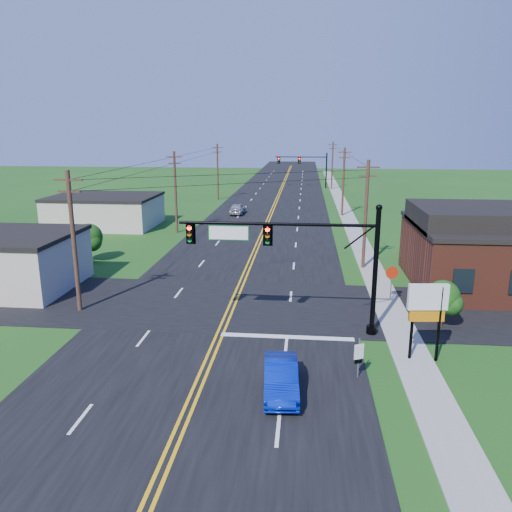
# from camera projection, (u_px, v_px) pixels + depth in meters

# --- Properties ---
(ground) EXTENTS (260.00, 260.00, 0.00)m
(ground) POSITION_uv_depth(u_px,v_px,m) (189.00, 399.00, 21.71)
(ground) COLOR #184814
(ground) RESTS_ON ground
(road_main) EXTENTS (16.00, 220.00, 0.04)m
(road_main) POSITION_uv_depth(u_px,v_px,m) (270.00, 212.00, 69.90)
(road_main) COLOR black
(road_main) RESTS_ON ground
(road_cross) EXTENTS (70.00, 10.00, 0.04)m
(road_cross) POSITION_uv_depth(u_px,v_px,m) (230.00, 305.00, 33.27)
(road_cross) COLOR black
(road_cross) RESTS_ON ground
(sidewalk) EXTENTS (2.00, 160.00, 0.08)m
(sidewalk) POSITION_uv_depth(u_px,v_px,m) (352.00, 227.00, 59.25)
(sidewalk) COLOR gray
(sidewalk) RESTS_ON ground
(signal_mast_main) EXTENTS (11.30, 0.60, 7.48)m
(signal_mast_main) POSITION_uv_depth(u_px,v_px,m) (295.00, 252.00, 27.83)
(signal_mast_main) COLOR black
(signal_mast_main) RESTS_ON ground
(signal_mast_far) EXTENTS (10.98, 0.60, 7.48)m
(signal_mast_far) POSITION_uv_depth(u_px,v_px,m) (304.00, 165.00, 97.27)
(signal_mast_far) COLOR black
(signal_mast_far) RESTS_ON ground
(brick_building) EXTENTS (14.20, 11.20, 4.70)m
(brick_building) POSITION_uv_depth(u_px,v_px,m) (511.00, 256.00, 36.57)
(brick_building) COLOR maroon
(brick_building) RESTS_ON ground
(cream_bldg_near) EXTENTS (10.20, 8.20, 4.10)m
(cream_bldg_near) POSITION_uv_depth(u_px,v_px,m) (3.00, 261.00, 36.32)
(cream_bldg_near) COLOR beige
(cream_bldg_near) RESTS_ON ground
(cream_bldg_far) EXTENTS (12.20, 9.20, 3.70)m
(cream_bldg_far) POSITION_uv_depth(u_px,v_px,m) (105.00, 211.00, 59.69)
(cream_bldg_far) COLOR beige
(cream_bldg_far) RESTS_ON ground
(utility_pole_left_a) EXTENTS (1.80, 0.28, 9.00)m
(utility_pole_left_a) POSITION_uv_depth(u_px,v_px,m) (74.00, 239.00, 31.09)
(utility_pole_left_a) COLOR #3C241B
(utility_pole_left_a) RESTS_ON ground
(utility_pole_left_b) EXTENTS (1.80, 0.28, 9.00)m
(utility_pole_left_b) POSITION_uv_depth(u_px,v_px,m) (175.00, 191.00, 55.18)
(utility_pole_left_b) COLOR #3C241B
(utility_pole_left_b) RESTS_ON ground
(utility_pole_left_c) EXTENTS (1.80, 0.28, 9.00)m
(utility_pole_left_c) POSITION_uv_depth(u_px,v_px,m) (218.00, 171.00, 81.21)
(utility_pole_left_c) COLOR #3C241B
(utility_pole_left_c) RESTS_ON ground
(utility_pole_right_a) EXTENTS (1.80, 0.28, 9.00)m
(utility_pole_right_a) POSITION_uv_depth(u_px,v_px,m) (366.00, 213.00, 40.81)
(utility_pole_right_a) COLOR #3C241B
(utility_pole_right_a) RESTS_ON ground
(utility_pole_right_b) EXTENTS (1.80, 0.28, 9.00)m
(utility_pole_right_b) POSITION_uv_depth(u_px,v_px,m) (343.00, 181.00, 65.87)
(utility_pole_right_b) COLOR #3C241B
(utility_pole_right_b) RESTS_ON ground
(utility_pole_right_c) EXTENTS (1.80, 0.28, 9.00)m
(utility_pole_right_c) POSITION_uv_depth(u_px,v_px,m) (332.00, 165.00, 94.78)
(utility_pole_right_c) COLOR #3C241B
(utility_pole_right_c) RESTS_ON ground
(tree_right_back) EXTENTS (3.00, 3.00, 4.10)m
(tree_right_back) POSITION_uv_depth(u_px,v_px,m) (430.00, 230.00, 44.60)
(tree_right_back) COLOR #3C241B
(tree_right_back) RESTS_ON ground
(shrub_corner) EXTENTS (2.00, 2.00, 2.86)m
(shrub_corner) POSITION_uv_depth(u_px,v_px,m) (443.00, 297.00, 29.17)
(shrub_corner) COLOR #3C241B
(shrub_corner) RESTS_ON ground
(tree_left) EXTENTS (2.40, 2.40, 3.37)m
(tree_left) POSITION_uv_depth(u_px,v_px,m) (89.00, 237.00, 43.72)
(tree_left) COLOR #3C241B
(tree_left) RESTS_ON ground
(blue_car) EXTENTS (1.79, 4.36, 1.40)m
(blue_car) POSITION_uv_depth(u_px,v_px,m) (281.00, 378.00, 22.06)
(blue_car) COLOR #0720AC
(blue_car) RESTS_ON ground
(distant_car) EXTENTS (1.98, 4.47, 1.50)m
(distant_car) POSITION_uv_depth(u_px,v_px,m) (238.00, 209.00, 68.02)
(distant_car) COLOR #A6A5AA
(distant_car) RESTS_ON ground
(route_sign) EXTENTS (0.46, 0.24, 2.00)m
(route_sign) POSITION_uv_depth(u_px,v_px,m) (359.00, 355.00, 23.25)
(route_sign) COLOR slate
(route_sign) RESTS_ON ground
(stop_sign) EXTENTS (0.89, 0.20, 2.51)m
(stop_sign) POSITION_uv_depth(u_px,v_px,m) (392.00, 276.00, 33.40)
(stop_sign) COLOR slate
(stop_sign) RESTS_ON ground
(pylon_sign) EXTENTS (1.98, 0.47, 4.04)m
(pylon_sign) POSITION_uv_depth(u_px,v_px,m) (427.00, 305.00, 24.63)
(pylon_sign) COLOR black
(pylon_sign) RESTS_ON ground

